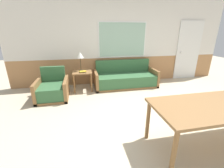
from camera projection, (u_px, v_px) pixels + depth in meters
ground_plane at (157, 123)px, 2.96m from camera, size 16.00×16.00×0.00m
wall_back at (123, 42)px, 4.93m from camera, size 7.20×0.09×2.70m
couch at (125, 79)px, 4.85m from camera, size 1.99×0.81×0.81m
armchair at (53, 90)px, 3.98m from camera, size 0.79×0.85×0.79m
side_table at (82, 74)px, 4.46m from camera, size 0.55×0.55×0.58m
table_lamp at (80, 56)px, 4.36m from camera, size 0.21×0.21×0.56m
book_stack at (83, 72)px, 4.34m from camera, size 0.21×0.17×0.03m
dining_table at (222, 108)px, 2.18m from camera, size 2.05×0.84×0.73m
entry_door at (188, 51)px, 5.46m from camera, size 0.92×0.09×2.05m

